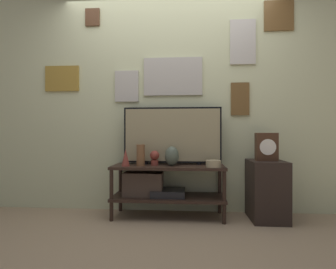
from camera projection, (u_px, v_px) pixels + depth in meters
ground_plane at (166, 225)px, 2.59m from camera, size 12.00×12.00×0.00m
wall_back at (170, 95)px, 3.10m from camera, size 6.40×0.08×2.70m
media_console at (159, 184)px, 2.85m from camera, size 1.21×0.42×0.56m
television at (172, 135)px, 2.93m from camera, size 1.09×0.05×0.64m
vase_wide_bowl at (213, 164)px, 2.68m from camera, size 0.16×0.16×0.07m
vase_urn_stoneware at (172, 156)px, 2.79m from camera, size 0.15×0.14×0.21m
vase_tall_ceramic at (141, 155)px, 2.80m from camera, size 0.09×0.09×0.23m
vase_slim_bronze at (126, 158)px, 2.77m from camera, size 0.09×0.09×0.18m
decorative_bust at (155, 157)px, 2.84m from camera, size 0.10×0.10×0.16m
side_table at (267, 190)px, 2.75m from camera, size 0.36×0.44×0.62m
mantel_clock at (266, 147)px, 2.73m from camera, size 0.22×0.11×0.29m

